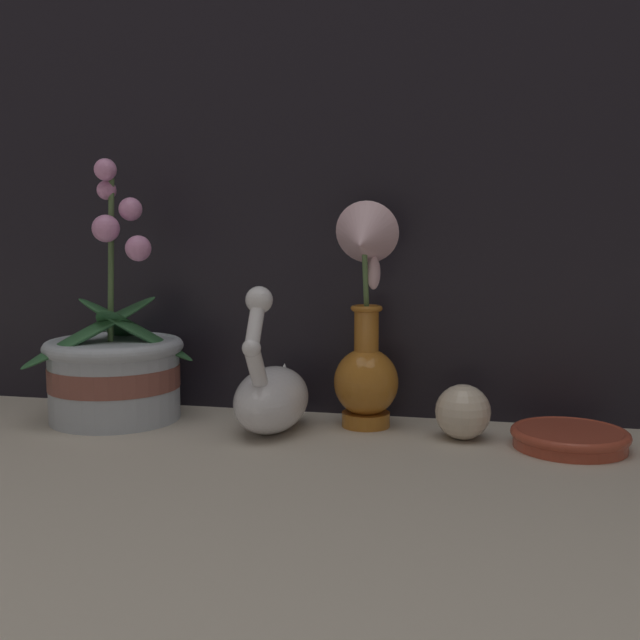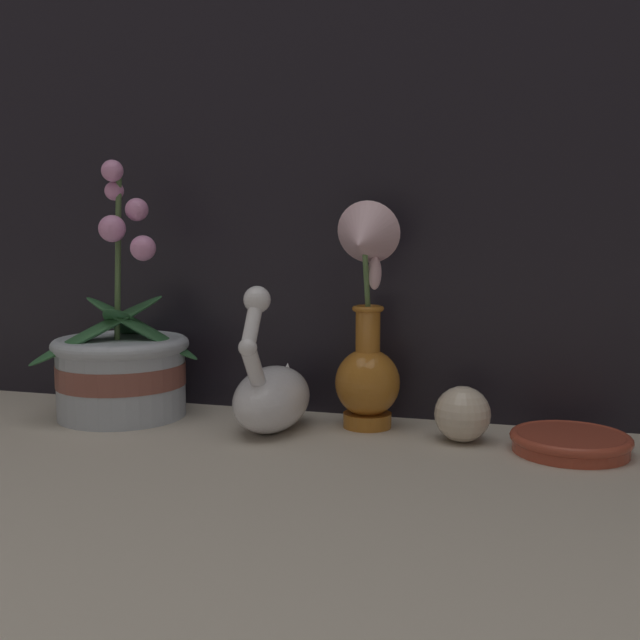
# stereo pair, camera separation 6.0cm
# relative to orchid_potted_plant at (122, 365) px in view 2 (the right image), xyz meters

# --- Properties ---
(ground_plane) EXTENTS (2.80, 2.80, 0.00)m
(ground_plane) POSITION_rel_orchid_potted_plant_xyz_m (0.30, -0.11, -0.07)
(ground_plane) COLOR #BCB2A3
(orchid_potted_plant) EXTENTS (0.22, 0.22, 0.36)m
(orchid_potted_plant) POSITION_rel_orchid_potted_plant_xyz_m (0.00, 0.00, 0.00)
(orchid_potted_plant) COLOR #B2BCCC
(orchid_potted_plant) RESTS_ON ground_plane
(swan_figurine) EXTENTS (0.09, 0.18, 0.19)m
(swan_figurine) POSITION_rel_orchid_potted_plant_xyz_m (0.23, -0.02, -0.02)
(swan_figurine) COLOR white
(swan_figurine) RESTS_ON ground_plane
(blue_vase) EXTENTS (0.09, 0.12, 0.30)m
(blue_vase) POSITION_rel_orchid_potted_plant_xyz_m (0.35, 0.03, 0.06)
(blue_vase) COLOR #B26B23
(blue_vase) RESTS_ON ground_plane
(glass_sphere) EXTENTS (0.07, 0.07, 0.07)m
(glass_sphere) POSITION_rel_orchid_potted_plant_xyz_m (0.48, -0.00, -0.04)
(glass_sphere) COLOR beige
(glass_sphere) RESTS_ON ground_plane
(amber_dish) EXTENTS (0.14, 0.14, 0.02)m
(amber_dish) POSITION_rel_orchid_potted_plant_xyz_m (0.61, -0.01, -0.06)
(amber_dish) COLOR #A8422D
(amber_dish) RESTS_ON ground_plane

